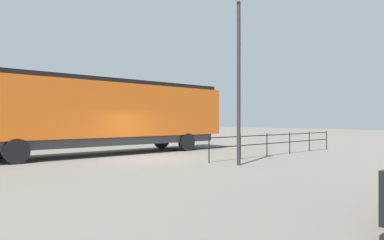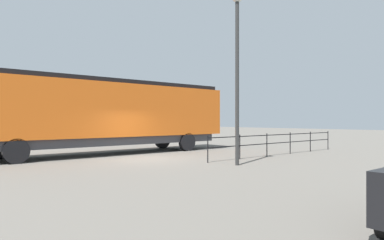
{
  "view_description": "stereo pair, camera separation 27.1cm",
  "coord_description": "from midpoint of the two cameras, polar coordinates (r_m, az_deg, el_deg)",
  "views": [
    {
      "loc": [
        14.01,
        -9.33,
        1.89
      ],
      "look_at": [
        -0.35,
        3.26,
        1.9
      ],
      "focal_mm": 32.09,
      "sensor_mm": 36.0,
      "label": 1
    },
    {
      "loc": [
        14.18,
        -9.13,
        1.89
      ],
      "look_at": [
        -0.35,
        3.26,
        1.9
      ],
      "focal_mm": 32.09,
      "sensor_mm": 36.0,
      "label": 2
    }
  ],
  "objects": [
    {
      "name": "locomotive",
      "position": [
        19.77,
        -12.46,
        1.17
      ],
      "size": [
        2.91,
        15.04,
        4.11
      ],
      "color": "orange",
      "rests_on": "ground_plane"
    },
    {
      "name": "platform_fence",
      "position": [
        19.29,
        14.65,
        -3.32
      ],
      "size": [
        0.05,
        10.65,
        1.2
      ],
      "color": "black",
      "rests_on": "ground_plane"
    },
    {
      "name": "ground_plane",
      "position": [
        16.95,
        -7.22,
        -6.43
      ],
      "size": [
        120.0,
        120.0,
        0.0
      ],
      "primitive_type": "plane",
      "color": "#666059"
    },
    {
      "name": "lamp_post",
      "position": [
        14.8,
        8.05,
        11.35
      ],
      "size": [
        0.47,
        0.47,
        7.31
      ],
      "color": "#2D2D2D",
      "rests_on": "ground_plane"
    }
  ]
}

